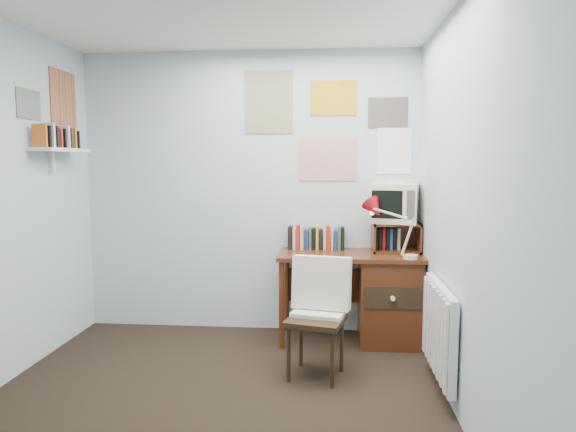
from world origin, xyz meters
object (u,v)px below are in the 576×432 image
Objects in this scene: desk_chair at (316,320)px; radiator at (440,330)px; crt_tv at (395,201)px; tv_riser at (396,237)px; desk_lamp at (411,232)px; wall_shelf at (61,150)px; desk at (382,295)px.

radiator is (0.82, -0.16, 0.01)m from desk_chair.
crt_tv reaches higher than radiator.
tv_riser is 1.15m from radiator.
desk_lamp is at bearing 50.51° from desk_chair.
wall_shelf is at bearing -177.00° from desk_chair.
desk is 2.87m from wall_shelf.
wall_shelf is (-2.04, 0.39, 1.21)m from desk_chair.
wall_shelf reaches higher than desk_lamp.
desk is 0.93m from desk_chair.
desk_chair is at bearing -157.53° from desk_lamp.
desk is 1.46× the size of desk_chair.
desk is 0.64m from desk_lamp.
tv_riser reaches higher than desk_chair.
wall_shelf reaches higher than crt_tv.
desk_lamp is at bearing -63.05° from crt_tv.
desk is at bearing 107.24° from radiator.
desk_lamp is 1.07× the size of tv_riser.
wall_shelf reaches higher than tv_riser.
radiator is (0.09, -0.71, -0.55)m from desk_lamp.
desk_chair reaches higher than radiator.
desk_chair is at bearing 168.76° from radiator.
wall_shelf is at bearing 169.11° from radiator.
tv_riser is (-0.08, 0.33, -0.09)m from desk_lamp.
wall_shelf reaches higher than desk.
radiator is 1.29× the size of wall_shelf.
desk_chair is at bearing -126.75° from tv_riser.
desk is 0.97m from radiator.
tv_riser is 1.04× the size of crt_tv.
wall_shelf is (-2.77, -0.16, 0.65)m from desk_lamp.
wall_shelf is (-2.69, -0.49, 0.74)m from tv_riser.
desk_chair is 2.15× the size of crt_tv.
radiator is at bearing -67.57° from crt_tv.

